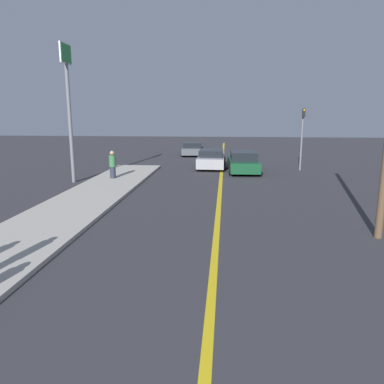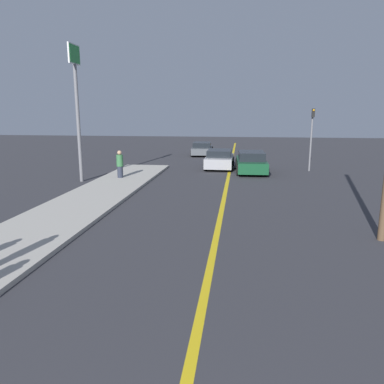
% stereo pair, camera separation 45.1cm
% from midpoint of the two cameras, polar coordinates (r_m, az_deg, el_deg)
% --- Properties ---
extents(road_center_line, '(0.20, 60.00, 0.01)m').
position_cam_midpoint_polar(road_center_line, '(18.64, 3.58, 0.01)').
color(road_center_line, gold).
rests_on(road_center_line, ground_plane).
extents(sidewalk_left, '(3.08, 26.06, 0.14)m').
position_cam_midpoint_polar(sidewalk_left, '(15.20, -19.97, -3.24)').
color(sidewalk_left, '#ADA89E').
rests_on(sidewalk_left, ground_plane).
extents(car_near_right_lane, '(2.09, 4.51, 1.39)m').
position_cam_midpoint_polar(car_near_right_lane, '(24.85, 7.28, 4.56)').
color(car_near_right_lane, '#144728').
rests_on(car_near_right_lane, ground_plane).
extents(car_ahead_center, '(2.00, 4.07, 1.32)m').
position_cam_midpoint_polar(car_ahead_center, '(26.44, 2.47, 5.03)').
color(car_ahead_center, '#9E9EA3').
rests_on(car_ahead_center, ground_plane).
extents(car_far_distant, '(2.03, 3.88, 1.20)m').
position_cam_midpoint_polar(car_far_distant, '(34.33, -0.33, 6.59)').
color(car_far_distant, '#4C5156').
rests_on(car_far_distant, ground_plane).
extents(pedestrian_by_sign, '(0.39, 0.39, 1.58)m').
position_cam_midpoint_polar(pedestrian_by_sign, '(22.12, -12.60, 4.09)').
color(pedestrian_by_sign, '#282D3D').
rests_on(pedestrian_by_sign, sidewalk_left).
extents(traffic_light, '(0.18, 0.40, 4.11)m').
position_cam_midpoint_polar(traffic_light, '(26.23, 15.97, 8.64)').
color(traffic_light, slate).
rests_on(traffic_light, ground_plane).
extents(roadside_sign, '(0.20, 1.34, 7.45)m').
position_cam_midpoint_polar(roadside_sign, '(21.98, -18.98, 14.50)').
color(roadside_sign, slate).
rests_on(roadside_sign, ground_plane).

